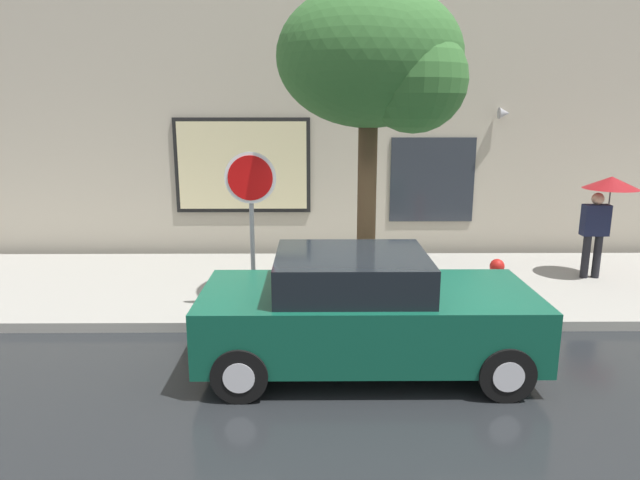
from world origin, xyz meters
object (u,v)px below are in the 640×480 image
Objects in this scene: parked_car at (364,313)px; fire_hydrant at (496,281)px; street_tree at (378,64)px; pedestrian_with_umbrella at (606,198)px; stop_sign at (251,200)px.

fire_hydrant is at bearing 41.39° from parked_car.
fire_hydrant is 3.87m from street_tree.
fire_hydrant is at bearing -150.10° from pedestrian_with_umbrella.
fire_hydrant is 0.15× the size of street_tree.
parked_car is 0.85× the size of street_tree.
fire_hydrant is (2.29, 2.02, -0.23)m from parked_car.
street_tree is 2.72m from stop_sign.
pedestrian_with_umbrella is 6.38m from stop_sign.
fire_hydrant is at bearing 2.88° from street_tree.
street_tree is (-1.98, -0.10, 3.33)m from fire_hydrant.
parked_car is at bearing -138.61° from fire_hydrant.
street_tree reaches higher than parked_car.
pedestrian_with_umbrella is 5.02m from street_tree.
parked_car is 5.76m from pedestrian_with_umbrella.
parked_car is 2.54m from stop_sign.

